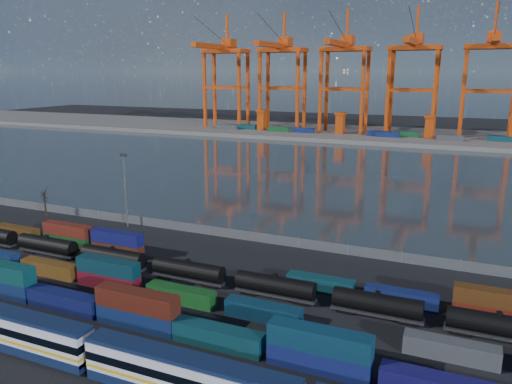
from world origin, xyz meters
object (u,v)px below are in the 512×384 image
at_px(tanker_string, 188,271).
at_px(gantry_cranes, 378,59).
at_px(passenger_train, 188,379).
at_px(bare_tree, 45,203).

bearing_deg(tanker_string, gantry_cranes, 91.77).
bearing_deg(passenger_train, tanker_string, 121.03).
distance_m(passenger_train, gantry_cranes, 229.22).
xyz_separation_m(tanker_string, gantry_cranes, (-6.13, 198.29, 38.26)).
distance_m(tanker_string, gantry_cranes, 202.04).
xyz_separation_m(passenger_train, tanker_string, (-16.08, 26.73, -0.64)).
relative_size(tanker_string, gantry_cranes, 0.68).
bearing_deg(gantry_cranes, tanker_string, -88.23).
bearing_deg(tanker_string, passenger_train, -58.97).
bearing_deg(bare_tree, passenger_train, -34.19).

